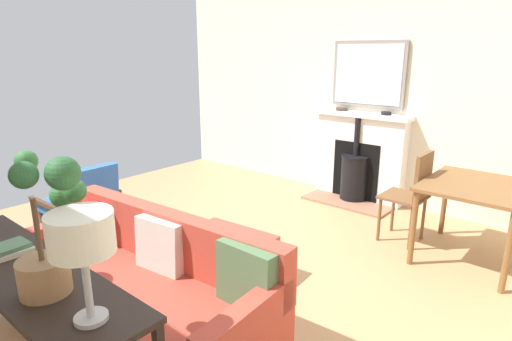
# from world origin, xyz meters

# --- Properties ---
(ground_plane) EXTENTS (5.24, 5.69, 0.01)m
(ground_plane) POSITION_xyz_m (0.00, 0.00, -0.00)
(ground_plane) COLOR tan
(wall_left) EXTENTS (0.12, 5.69, 2.86)m
(wall_left) POSITION_xyz_m (-2.62, 0.00, 1.43)
(wall_left) COLOR silver
(wall_left) RESTS_ON ground
(fireplace) EXTENTS (0.60, 1.24, 1.12)m
(fireplace) POSITION_xyz_m (-2.42, 0.24, 0.49)
(fireplace) COLOR #93664C
(fireplace) RESTS_ON ground
(mirror_over_mantel) EXTENTS (0.04, 0.94, 0.79)m
(mirror_over_mantel) POSITION_xyz_m (-2.53, 0.24, 1.58)
(mirror_over_mantel) COLOR gray
(mantel_bowl_near) EXTENTS (0.15, 0.15, 0.04)m
(mantel_bowl_near) POSITION_xyz_m (-2.44, -0.05, 1.14)
(mantel_bowl_near) COLOR #47382D
(mantel_bowl_near) RESTS_ON fireplace
(mantel_bowl_far) EXTENTS (0.12, 0.12, 0.04)m
(mantel_bowl_far) POSITION_xyz_m (-2.44, 0.54, 1.14)
(mantel_bowl_far) COLOR black
(mantel_bowl_far) RESTS_ON fireplace
(sofa) EXTENTS (0.94, 2.01, 0.78)m
(sofa) POSITION_xyz_m (0.95, 0.42, 0.34)
(sofa) COLOR #B2B2B7
(sofa) RESTS_ON ground
(ottoman) EXTENTS (0.63, 0.77, 0.37)m
(ottoman) POSITION_xyz_m (0.09, 0.33, 0.23)
(ottoman) COLOR #B2B2B7
(ottoman) RESTS_ON ground
(armchair_accent) EXTENTS (0.70, 0.60, 0.80)m
(armchair_accent) POSITION_xyz_m (0.51, -1.22, 0.46)
(armchair_accent) COLOR #4C3321
(armchair_accent) RESTS_ON ground
(console_table) EXTENTS (0.43, 1.78, 0.77)m
(console_table) POSITION_xyz_m (1.65, 0.42, 0.69)
(console_table) COLOR black
(console_table) RESTS_ON ground
(table_lamp_far_end) EXTENTS (0.26, 0.26, 0.48)m
(table_lamp_far_end) POSITION_xyz_m (1.65, 1.09, 1.15)
(table_lamp_far_end) COLOR #B2B2B7
(table_lamp_far_end) RESTS_ON console_table
(potted_plant) EXTENTS (0.50, 0.48, 0.67)m
(potted_plant) POSITION_xyz_m (1.70, 0.75, 1.14)
(potted_plant) COLOR #99704C
(potted_plant) RESTS_ON console_table
(book_stack) EXTENTS (0.27, 0.17, 0.05)m
(book_stack) POSITION_xyz_m (1.65, 0.19, 0.80)
(book_stack) COLOR beige
(book_stack) RESTS_ON console_table
(dining_table) EXTENTS (0.96, 0.84, 0.73)m
(dining_table) POSITION_xyz_m (-1.58, 1.80, 0.63)
(dining_table) COLOR brown
(dining_table) RESTS_ON ground
(dining_chair_near_fireplace) EXTENTS (0.41, 0.41, 0.93)m
(dining_chair_near_fireplace) POSITION_xyz_m (-1.58, 1.25, 0.55)
(dining_chair_near_fireplace) COLOR brown
(dining_chair_near_fireplace) RESTS_ON ground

